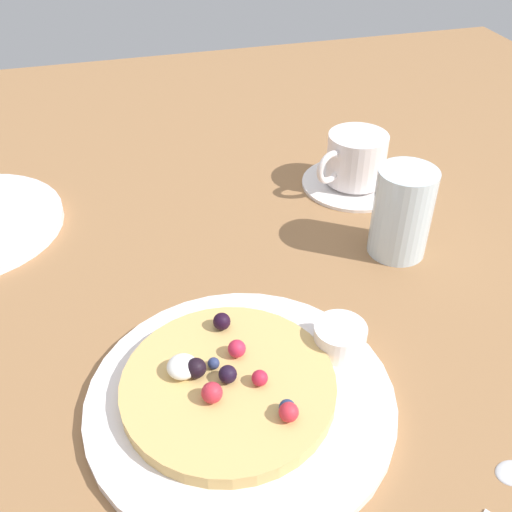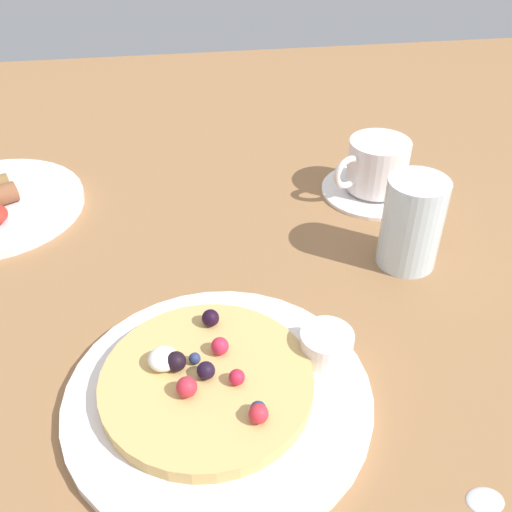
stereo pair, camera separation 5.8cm
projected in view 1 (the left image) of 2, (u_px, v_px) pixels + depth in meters
The scene contains 8 objects.
ground_plane at pixel (220, 296), 62.92cm from camera, with size 156.71×146.81×3.00cm, color #936841.
pancake_plate at pixel (241, 400), 49.39cm from camera, with size 26.05×26.05×1.05cm, color white.
pancake_with_berries at pixel (228, 385), 48.96cm from camera, with size 18.07×18.07×3.10cm.
syrup_ramekin at pixel (340, 337), 52.60cm from camera, with size 4.78×4.78×2.58cm.
coffee_saucer at pixel (354, 182), 78.02cm from camera, with size 13.72×13.72×0.89cm, color white.
coffee_cup at pixel (356, 157), 75.63cm from camera, with size 10.44×7.71×6.42cm.
teaspoon at pixel (498, 499), 42.63cm from camera, with size 12.14×8.43×0.60cm.
water_glass at pixel (402, 213), 63.72cm from camera, with size 6.46×6.46×10.27cm, color silver.
Camera 1 is at (-8.69, -46.58, 40.30)cm, focal length 41.09 mm.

